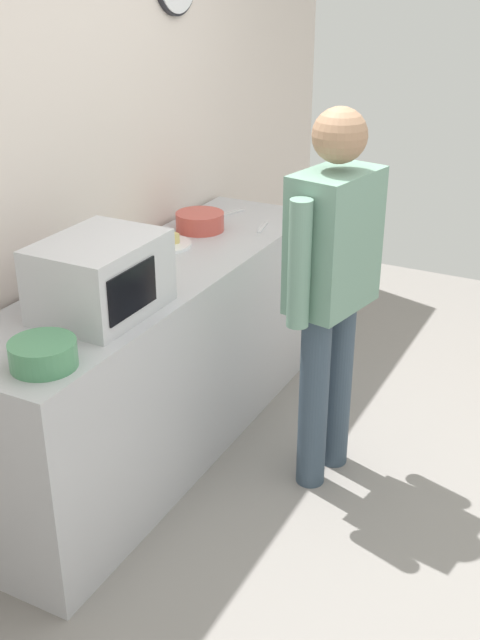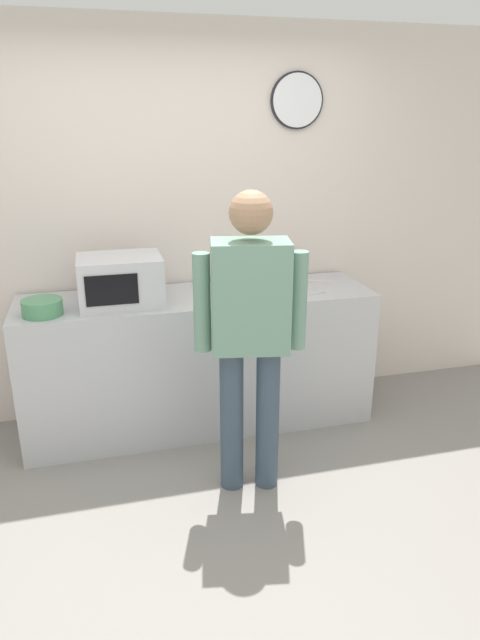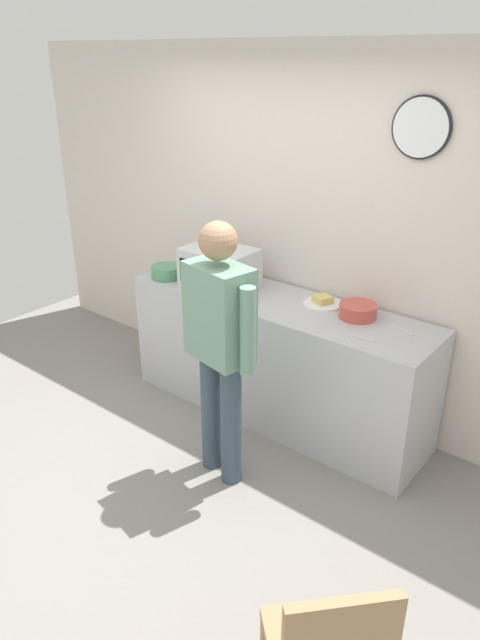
{
  "view_description": "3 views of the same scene",
  "coord_description": "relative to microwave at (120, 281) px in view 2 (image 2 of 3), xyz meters",
  "views": [
    {
      "loc": [
        -2.59,
        -0.61,
        2.2
      ],
      "look_at": [
        0.09,
        0.78,
        0.78
      ],
      "focal_mm": 43.58,
      "sensor_mm": 36.0,
      "label": 1
    },
    {
      "loc": [
        -0.5,
        -2.26,
        2.02
      ],
      "look_at": [
        0.33,
        0.91,
        0.84
      ],
      "focal_mm": 31.93,
      "sensor_mm": 36.0,
      "label": 2
    },
    {
      "loc": [
        2.28,
        -1.9,
        2.51
      ],
      "look_at": [
        0.05,
        0.89,
        0.87
      ],
      "focal_mm": 32.86,
      "sensor_mm": 36.0,
      "label": 3
    }
  ],
  "objects": [
    {
      "name": "ground_plane",
      "position": [
        0.36,
        -1.16,
        -1.07
      ],
      "size": [
        6.0,
        6.0,
        0.0
      ],
      "primitive_type": "plane",
      "color": "gray"
    },
    {
      "name": "back_wall",
      "position": [
        0.36,
        0.44,
        0.23
      ],
      "size": [
        5.4,
        0.13,
        2.6
      ],
      "color": "silver",
      "rests_on": "ground_plane"
    },
    {
      "name": "kitchen_counter",
      "position": [
        0.49,
        0.06,
        -0.61
      ],
      "size": [
        2.3,
        0.62,
        0.92
      ],
      "primitive_type": "cube",
      "color": "#B7B7BC",
      "rests_on": "ground_plane"
    },
    {
      "name": "microwave",
      "position": [
        0.0,
        0.0,
        0.0
      ],
      "size": [
        0.5,
        0.39,
        0.3
      ],
      "color": "silver",
      "rests_on": "kitchen_counter"
    },
    {
      "name": "sandwich_plate",
      "position": [
        0.76,
        0.2,
        -0.13
      ],
      "size": [
        0.27,
        0.27,
        0.07
      ],
      "color": "white",
      "rests_on": "kitchen_counter"
    },
    {
      "name": "salad_bowl",
      "position": [
        1.05,
        0.17,
        -0.1
      ],
      "size": [
        0.25,
        0.25,
        0.09
      ],
      "primitive_type": "cylinder",
      "color": "#C64C42",
      "rests_on": "kitchen_counter"
    },
    {
      "name": "cereal_bowl",
      "position": [
        -0.46,
        -0.09,
        -0.1
      ],
      "size": [
        0.23,
        0.23,
        0.09
      ],
      "primitive_type": "cylinder",
      "color": "#4C8E60",
      "rests_on": "kitchen_counter"
    },
    {
      "name": "fork_utensil",
      "position": [
        1.38,
        0.15,
        -0.15
      ],
      "size": [
        0.17,
        0.07,
        0.01
      ],
      "primitive_type": "cube",
      "rotation": [
        0.0,
        0.0,
        2.81
      ],
      "color": "silver",
      "rests_on": "kitchen_counter"
    },
    {
      "name": "spoon_utensil",
      "position": [
        1.23,
        -0.11,
        -0.15
      ],
      "size": [
        0.17,
        0.06,
        0.01
      ],
      "primitive_type": "cube",
      "rotation": [
        0.0,
        0.0,
        0.23
      ],
      "color": "silver",
      "rests_on": "kitchen_counter"
    },
    {
      "name": "person_standing",
      "position": [
        0.62,
        -0.72,
        -0.09
      ],
      "size": [
        0.58,
        0.31,
        1.68
      ],
      "color": "#374858",
      "rests_on": "ground_plane"
    }
  ]
}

